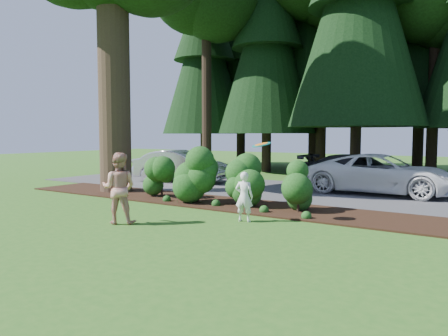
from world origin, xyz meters
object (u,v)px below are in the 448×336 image
object	(u,v)px
child	(244,197)
frisbee	(261,145)
adult	(119,188)
car_silver_wagon	(181,166)
car_white_suv	(382,174)
car_dark_suv	(360,172)

from	to	relation	value
child	frisbee	size ratio (longest dim) A/B	2.59
child	adult	world-z (taller)	adult
car_silver_wagon	car_white_suv	bearing A→B (deg)	-93.92
car_white_suv	adult	distance (m)	10.24
car_dark_suv	frisbee	world-z (taller)	frisbee
child	car_white_suv	bearing A→B (deg)	-117.55
adult	frisbee	world-z (taller)	frisbee
adult	frisbee	size ratio (longest dim) A/B	3.58
adult	frisbee	distance (m)	3.86
car_white_suv	frisbee	distance (m)	7.31
car_silver_wagon	car_dark_suv	world-z (taller)	car_silver_wagon
frisbee	car_white_suv	bearing A→B (deg)	79.22
car_white_suv	frisbee	xyz separation A→B (m)	(-1.35, -7.08, 1.25)
frisbee	child	bearing A→B (deg)	-148.85
car_dark_suv	adult	world-z (taller)	adult
car_dark_suv	child	world-z (taller)	car_dark_suv
car_silver_wagon	adult	xyz separation A→B (m)	(4.73, -8.25, 0.14)
car_white_suv	adult	bearing A→B (deg)	154.57
car_silver_wagon	adult	bearing A→B (deg)	-160.70
adult	frisbee	bearing A→B (deg)	-172.54
car_silver_wagon	child	xyz separation A→B (m)	(7.30, -6.25, -0.12)
car_white_suv	car_silver_wagon	bearing A→B (deg)	96.02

